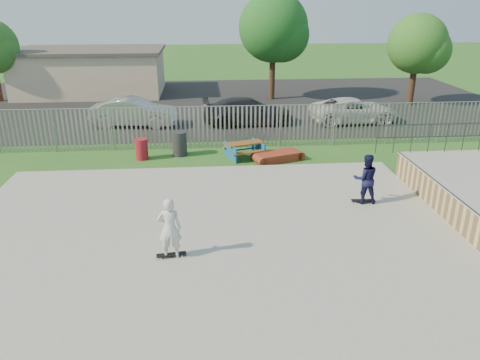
{
  "coord_description": "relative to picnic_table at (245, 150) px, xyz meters",
  "views": [
    {
      "loc": [
        0.01,
        -12.17,
        6.71
      ],
      "look_at": [
        1.15,
        2.0,
        1.1
      ],
      "focal_mm": 35.0,
      "sensor_mm": 36.0,
      "label": 1
    }
  ],
  "objects": [
    {
      "name": "fence",
      "position": [
        -0.8,
        -2.92,
        0.65
      ],
      "size": [
        26.04,
        16.02,
        2.0
      ],
      "color": "gray",
      "rests_on": "ground"
    },
    {
      "name": "concrete_slab",
      "position": [
        -1.8,
        -7.51,
        -0.28
      ],
      "size": [
        15.0,
        12.0,
        0.15
      ],
      "primitive_type": "cube",
      "color": "gray",
      "rests_on": "ground"
    },
    {
      "name": "car_silver",
      "position": [
        -5.56,
        5.83,
        0.43
      ],
      "size": [
        4.8,
        2.1,
        1.53
      ],
      "primitive_type": "imported",
      "rotation": [
        0.0,
        0.0,
        1.47
      ],
      "color": "#B1B1B6",
      "rests_on": "parking_lot"
    },
    {
      "name": "car_dark",
      "position": [
        0.7,
        5.71,
        0.39
      ],
      "size": [
        5.09,
        2.28,
        1.45
      ],
      "primitive_type": "imported",
      "rotation": [
        0.0,
        0.0,
        1.62
      ],
      "color": "black",
      "rests_on": "parking_lot"
    },
    {
      "name": "trash_bin_grey",
      "position": [
        -2.89,
        0.54,
        0.19
      ],
      "size": [
        0.65,
        0.65,
        1.08
      ],
      "primitive_type": "cylinder",
      "color": "#262629",
      "rests_on": "ground"
    },
    {
      "name": "building",
      "position": [
        -9.8,
        15.49,
        1.26
      ],
      "size": [
        10.4,
        6.4,
        3.2
      ],
      "color": "beige",
      "rests_on": "ground"
    },
    {
      "name": "picnic_table",
      "position": [
        0.0,
        0.0,
        0.0
      ],
      "size": [
        1.99,
        1.81,
        0.69
      ],
      "rotation": [
        0.0,
        0.0,
        0.34
      ],
      "color": "brown",
      "rests_on": "ground"
    },
    {
      "name": "skater_navy",
      "position": [
        3.57,
        -5.5,
        0.66
      ],
      "size": [
        0.87,
        0.69,
        1.71
      ],
      "primitive_type": "imported",
      "rotation": [
        0.0,
        0.0,
        3.09
      ],
      "color": "#121239",
      "rests_on": "concrete_slab"
    },
    {
      "name": "trash_bin_red",
      "position": [
        -4.52,
        0.13,
        0.11
      ],
      "size": [
        0.55,
        0.55,
        0.92
      ],
      "primitive_type": "cylinder",
      "color": "maroon",
      "rests_on": "ground"
    },
    {
      "name": "skater_white",
      "position": [
        -2.76,
        -8.58,
        0.66
      ],
      "size": [
        0.64,
        0.44,
        1.71
      ],
      "primitive_type": "imported",
      "rotation": [
        0.0,
        0.0,
        3.1
      ],
      "color": "silver",
      "rests_on": "concrete_slab"
    },
    {
      "name": "tree_mid",
      "position": [
        3.0,
        12.44,
        4.41
      ],
      "size": [
        4.59,
        4.59,
        7.08
      ],
      "color": "#412C1A",
      "rests_on": "ground"
    },
    {
      "name": "ground",
      "position": [
        -1.8,
        -7.51,
        -0.35
      ],
      "size": [
        120.0,
        120.0,
        0.0
      ],
      "primitive_type": "plane",
      "color": "#2E6322",
      "rests_on": "ground"
    },
    {
      "name": "car_white",
      "position": [
        6.7,
        5.66,
        0.35
      ],
      "size": [
        5.02,
        2.53,
        1.36
      ],
      "primitive_type": "imported",
      "rotation": [
        0.0,
        0.0,
        1.63
      ],
      "color": "silver",
      "rests_on": "parking_lot"
    },
    {
      "name": "funbox",
      "position": [
        1.41,
        -0.53,
        -0.17
      ],
      "size": [
        2.07,
        1.5,
        0.37
      ],
      "rotation": [
        0.0,
        0.0,
        0.34
      ],
      "color": "maroon",
      "rests_on": "ground"
    },
    {
      "name": "skateboard_b",
      "position": [
        -2.76,
        -8.58,
        -0.16
      ],
      "size": [
        0.82,
        0.3,
        0.08
      ],
      "rotation": [
        0.0,
        0.0,
        0.13
      ],
      "color": "black",
      "rests_on": "concrete_slab"
    },
    {
      "name": "parking_lot",
      "position": [
        -1.8,
        11.49,
        -0.34
      ],
      "size": [
        40.0,
        18.0,
        0.02
      ],
      "primitive_type": "cube",
      "color": "black",
      "rests_on": "ground"
    },
    {
      "name": "tree_right",
      "position": [
        11.86,
        9.96,
        3.52
      ],
      "size": [
        3.73,
        3.73,
        5.75
      ],
      "color": "#412A1A",
      "rests_on": "ground"
    },
    {
      "name": "skateboard_a",
      "position": [
        3.57,
        -5.5,
        -0.16
      ],
      "size": [
        0.81,
        0.24,
        0.08
      ],
      "rotation": [
        0.0,
        0.0,
        -0.05
      ],
      "color": "black",
      "rests_on": "concrete_slab"
    }
  ]
}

